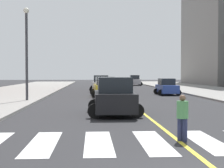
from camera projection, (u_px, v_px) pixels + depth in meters
name	position (u px, v px, depth m)	size (l,w,h in m)	color
crosswalk_paint	(180.00, 142.00, 11.09)	(13.50, 4.00, 0.01)	silver
lane_divider_paint	(113.00, 89.00, 47.00)	(0.16, 80.00, 0.01)	yellow
car_silver_nearest	(135.00, 81.00, 62.84)	(2.81, 4.41, 1.94)	#B7B7BC
car_blue_second	(167.00, 87.00, 35.28)	(2.42, 3.87, 1.73)	#2D479E
car_yellow_third	(105.00, 87.00, 32.44)	(2.85, 4.44, 1.95)	gold
car_white_fourth	(101.00, 84.00, 41.25)	(2.89, 4.57, 2.02)	silver
car_black_fifth	(114.00, 97.00, 18.24)	(2.88, 4.62, 2.06)	black
pedestrian_crossing	(182.00, 116.00, 11.15)	(0.39, 0.39, 1.56)	#232847
street_lamp	(27.00, 46.00, 26.29)	(0.44, 0.44, 7.28)	#38383D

